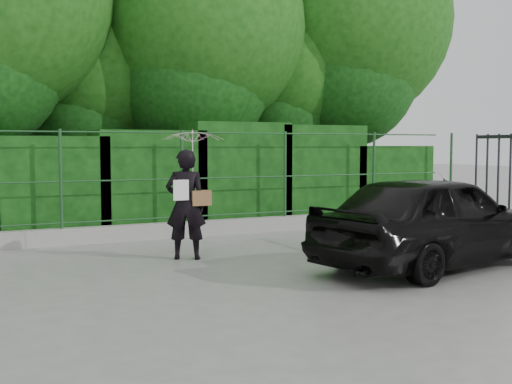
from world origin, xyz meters
name	(u,v)px	position (x,y,z in m)	size (l,w,h in m)	color
ground	(270,283)	(0.00, 0.00, 0.00)	(80.00, 80.00, 0.00)	gray
kerb	(163,231)	(0.00, 4.50, 0.15)	(14.00, 0.25, 0.30)	#9E9E99
fence	(173,176)	(0.22, 4.50, 1.20)	(14.13, 0.06, 1.80)	#1C4722
hedge	(147,182)	(-0.01, 5.50, 1.05)	(14.20, 1.20, 2.30)	black
trees	(165,29)	(1.14, 7.74, 4.62)	(17.10, 6.15, 8.08)	black
woman	(191,174)	(-0.27, 2.20, 1.35)	(1.01, 1.00, 2.06)	black
car	(435,220)	(2.68, -0.13, 0.70)	(1.66, 4.13, 1.41)	black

